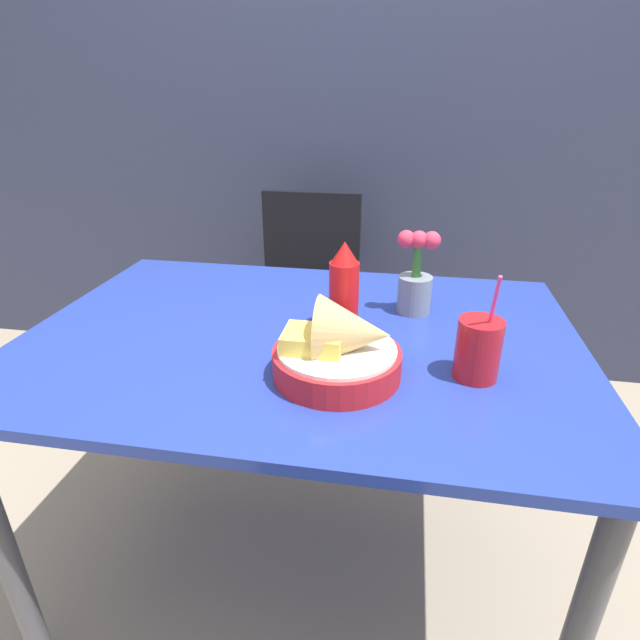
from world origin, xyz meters
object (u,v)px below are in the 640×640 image
food_basket (342,349)px  flower_vase (416,280)px  drink_cup (478,351)px  chair_far_window (308,289)px  ketchup_bottle (344,288)px

food_basket → flower_vase: bearing=68.0°
drink_cup → chair_far_window: bearing=118.3°
food_basket → chair_far_window: bearing=104.9°
drink_cup → flower_vase: drink_cup is taller
food_basket → drink_cup: size_ratio=1.13×
food_basket → flower_vase: 0.37m
food_basket → ketchup_bottle: size_ratio=1.20×
chair_far_window → flower_vase: flower_vase is taller
food_basket → ketchup_bottle: 0.22m
flower_vase → chair_far_window: bearing=120.8°
ketchup_bottle → flower_vase: bearing=37.5°
food_basket → ketchup_bottle: (-0.02, 0.22, 0.04)m
chair_far_window → ketchup_bottle: size_ratio=4.29×
food_basket → flower_vase: flower_vase is taller
ketchup_bottle → chair_far_window: bearing=107.0°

